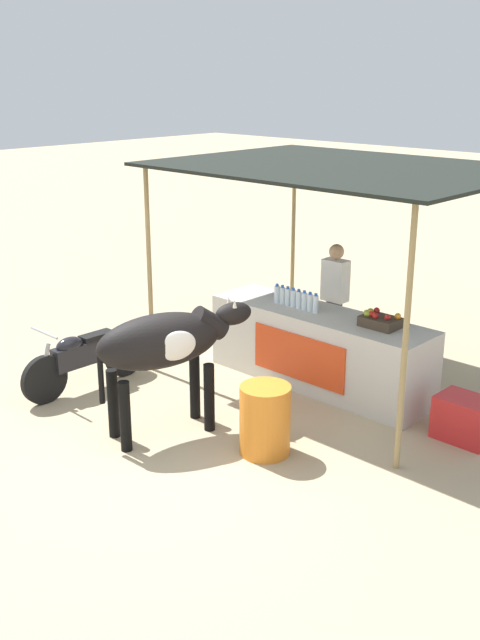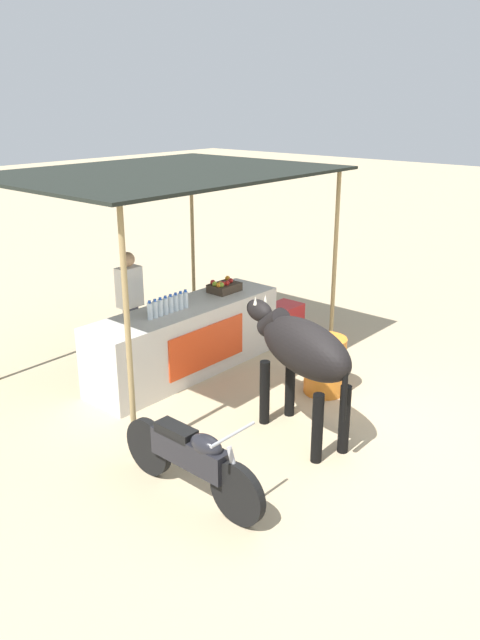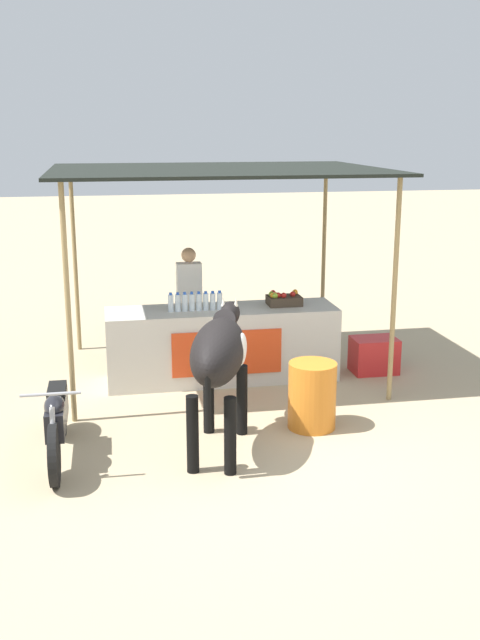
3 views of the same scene
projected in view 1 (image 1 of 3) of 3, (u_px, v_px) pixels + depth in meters
ground_plane at (191, 443)px, 8.05m from camera, size 60.00×60.00×0.00m
stall_counter at (319, 349)px, 9.41m from camera, size 3.00×0.82×0.96m
stall_awning at (340, 175)px, 8.94m from camera, size 4.20×3.20×2.74m
water_bottle_row at (296, 299)px, 9.42m from camera, size 0.70×0.07×0.25m
fruit_crate at (380, 320)px, 8.72m from camera, size 0.44×0.32×0.18m
vendor_behind_counter at (334, 303)px, 10.03m from camera, size 0.34×0.22×1.65m
cooler_box at (465, 419)px, 8.06m from camera, size 0.60×0.44×0.48m
water_barrel at (265, 420)px, 7.73m from camera, size 0.53×0.53×0.75m
cow at (165, 344)px, 7.97m from camera, size 0.91×1.84×1.44m
motorcycle_parked at (84, 357)px, 9.28m from camera, size 0.55×1.80×0.90m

